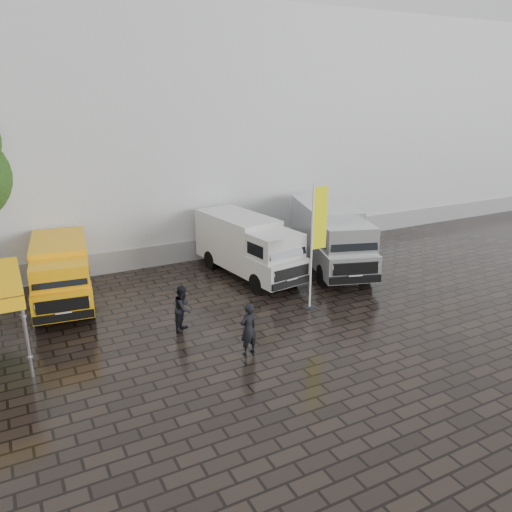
# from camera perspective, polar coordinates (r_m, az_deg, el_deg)

# --- Properties ---
(ground) EXTENTS (120.00, 120.00, 0.00)m
(ground) POSITION_cam_1_polar(r_m,az_deg,el_deg) (19.02, 6.00, -6.51)
(ground) COLOR black
(ground) RESTS_ON ground
(exhibition_hall) EXTENTS (44.00, 16.00, 12.00)m
(exhibition_hall) POSITION_cam_1_polar(r_m,az_deg,el_deg) (32.56, -6.62, 14.67)
(exhibition_hall) COLOR silver
(exhibition_hall) RESTS_ON ground
(hall_plinth) EXTENTS (44.00, 0.15, 1.00)m
(hall_plinth) POSITION_cam_1_polar(r_m,az_deg,el_deg) (26.23, 0.18, 1.75)
(hall_plinth) COLOR gray
(hall_plinth) RESTS_ON ground
(van_yellow) EXTENTS (2.64, 5.47, 2.43)m
(van_yellow) POSITION_cam_1_polar(r_m,az_deg,el_deg) (20.66, -21.34, -2.04)
(van_yellow) COLOR #FAA70D
(van_yellow) RESTS_ON ground
(van_white) EXTENTS (2.83, 6.32, 2.64)m
(van_white) POSITION_cam_1_polar(r_m,az_deg,el_deg) (22.28, -0.85, 0.96)
(van_white) COLOR silver
(van_white) RESTS_ON ground
(van_silver) EXTENTS (4.19, 7.07, 2.91)m
(van_silver) POSITION_cam_1_polar(r_m,az_deg,el_deg) (23.49, 8.51, 2.01)
(van_silver) COLOR silver
(van_silver) RESTS_ON ground
(flagpole) EXTENTS (0.88, 0.50, 4.88)m
(flagpole) POSITION_cam_1_polar(r_m,az_deg,el_deg) (18.68, 6.87, 1.90)
(flagpole) COLOR black
(flagpole) RESTS_ON ground
(wheelie_bin) EXTENTS (0.70, 0.70, 1.04)m
(wheelie_bin) POSITION_cam_1_polar(r_m,az_deg,el_deg) (28.27, 9.20, 2.76)
(wheelie_bin) COLOR black
(wheelie_bin) RESTS_ON ground
(person_front) EXTENTS (0.71, 0.55, 1.72)m
(person_front) POSITION_cam_1_polar(r_m,az_deg,el_deg) (15.78, -0.88, -8.34)
(person_front) COLOR black
(person_front) RESTS_ON ground
(person_tent) EXTENTS (0.98, 1.00, 1.63)m
(person_tent) POSITION_cam_1_polar(r_m,az_deg,el_deg) (17.52, -8.32, -5.92)
(person_tent) COLOR black
(person_tent) RESTS_ON ground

